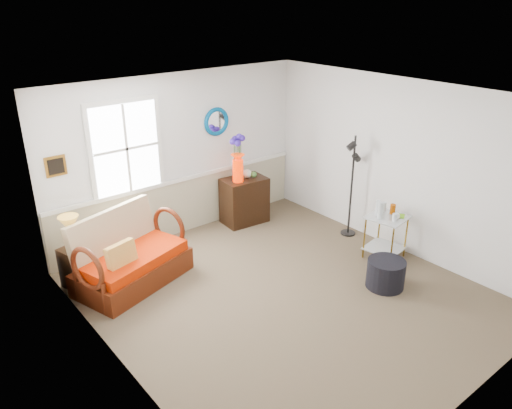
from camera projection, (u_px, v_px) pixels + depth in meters
floor at (284, 294)px, 6.61m from camera, size 4.50×5.00×0.01m
ceiling at (290, 98)px, 5.58m from camera, size 4.50×5.00×0.01m
walls at (287, 204)px, 6.09m from camera, size 4.51×5.01×2.60m
wainscot at (184, 206)px, 8.20m from camera, size 4.46×0.02×0.90m
chair_rail at (182, 179)px, 8.00m from camera, size 4.46×0.04×0.06m
window at (126, 149)px, 7.21m from camera, size 1.14×0.06×1.44m
picture at (55, 166)px, 6.65m from camera, size 0.28×0.03×0.28m
mirror at (216, 122)px, 8.09m from camera, size 0.47×0.07×0.47m
loveseat at (131, 250)px, 6.70m from camera, size 1.70×1.26×0.99m
throw_pillow at (122, 259)px, 6.40m from camera, size 0.43×0.21×0.42m
lamp_stand at (76, 267)px, 6.71m from camera, size 0.40×0.40×0.57m
table_lamp at (71, 233)px, 6.48m from camera, size 0.37×0.37×0.48m
potted_plant at (78, 235)px, 6.65m from camera, size 0.45×0.46×0.27m
cabinet at (244, 200)px, 8.54m from camera, size 0.78×0.55×0.79m
flower_vase at (238, 159)px, 8.12m from camera, size 0.24×0.24×0.78m
side_table at (385, 237)px, 7.41m from camera, size 0.60×0.60×0.67m
tabletop_items at (389, 208)px, 7.25m from camera, size 0.58×0.58×0.26m
floor_lamp at (352, 187)px, 7.93m from camera, size 0.31×0.31×1.67m
ottoman at (386, 274)px, 6.71m from camera, size 0.52×0.52×0.39m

